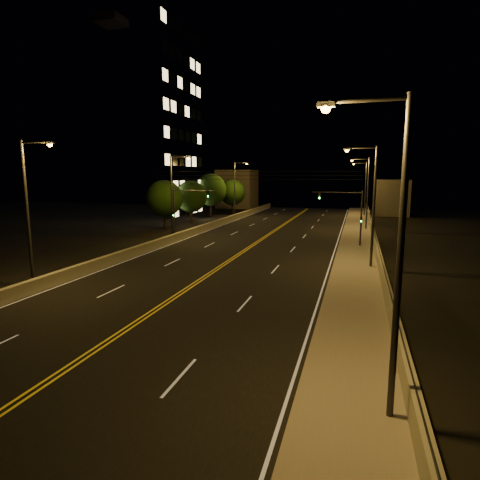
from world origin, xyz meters
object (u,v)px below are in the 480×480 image
(building_tower, at_px, (116,126))
(tree_2, at_px, (211,190))
(streetlight_6, at_px, (236,186))
(tree_1, at_px, (191,197))
(streetlight_5, at_px, (174,192))
(streetlight_3, at_px, (364,186))
(streetlight_4, at_px, (30,205))
(traffic_signal_left, at_px, (182,207))
(streetlight_1, at_px, (371,200))
(streetlight_0, at_px, (391,244))
(tree_0, at_px, (164,199))
(tree_3, at_px, (232,192))
(streetlight_2, at_px, (366,189))
(traffic_signal_right, at_px, (351,212))

(building_tower, xyz_separation_m, tree_2, (13.08, 8.29, -10.44))
(streetlight_6, distance_m, tree_1, 11.17)
(streetlight_5, xyz_separation_m, tree_2, (-4.46, 24.09, -0.70))
(streetlight_3, bearing_deg, tree_2, -162.10)
(streetlight_4, xyz_separation_m, traffic_signal_left, (1.16, 21.06, -1.79))
(traffic_signal_left, distance_m, tree_2, 25.06)
(streetlight_6, relative_size, building_tower, 0.30)
(streetlight_1, height_order, streetlight_3, same)
(streetlight_0, height_order, tree_2, streetlight_0)
(tree_0, relative_size, tree_3, 1.02)
(streetlight_1, height_order, tree_3, streetlight_1)
(streetlight_2, distance_m, traffic_signal_right, 13.89)
(streetlight_2, xyz_separation_m, streetlight_5, (-21.47, -13.37, 0.00))
(streetlight_1, height_order, streetlight_6, same)
(traffic_signal_left, height_order, tree_1, tree_1)
(streetlight_2, xyz_separation_m, streetlight_6, (-21.47, 11.44, 0.00))
(streetlight_1, xyz_separation_m, tree_1, (-25.58, 24.47, -1.40))
(streetlight_1, xyz_separation_m, building_tower, (-39.01, 25.75, 9.74))
(streetlight_3, relative_size, streetlight_6, 1.00)
(streetlight_5, distance_m, building_tower, 25.54)
(streetlight_2, xyz_separation_m, building_tower, (-39.01, 2.43, 9.74))
(streetlight_3, bearing_deg, streetlight_4, -111.74)
(streetlight_3, distance_m, tree_3, 23.86)
(streetlight_6, bearing_deg, tree_0, -104.84)
(traffic_signal_left, bearing_deg, tree_1, 109.56)
(streetlight_3, distance_m, traffic_signal_left, 38.60)
(building_tower, bearing_deg, streetlight_6, 27.19)
(streetlight_6, height_order, tree_2, streetlight_6)
(tree_1, height_order, tree_3, tree_3)
(streetlight_4, distance_m, tree_1, 36.16)
(streetlight_3, xyz_separation_m, traffic_signal_left, (-20.31, -32.78, -1.79))
(streetlight_1, relative_size, tree_3, 1.46)
(traffic_signal_right, xyz_separation_m, tree_2, (-24.37, 24.40, 1.09))
(streetlight_0, height_order, tree_0, streetlight_0)
(streetlight_0, xyz_separation_m, streetlight_2, (0.00, 44.06, 0.00))
(streetlight_6, xyz_separation_m, traffic_signal_right, (19.91, -25.12, -1.79))
(traffic_signal_right, height_order, tree_1, tree_1)
(tree_1, bearing_deg, streetlight_0, -60.49)
(streetlight_4, bearing_deg, tree_1, 96.54)
(streetlight_2, xyz_separation_m, tree_3, (-23.63, 16.16, -1.36))
(streetlight_2, bearing_deg, streetlight_3, 90.00)
(streetlight_4, distance_m, traffic_signal_right, 29.04)
(streetlight_1, xyz_separation_m, tree_2, (-25.93, 34.04, -0.70))
(streetlight_0, height_order, streetlight_3, same)
(building_tower, bearing_deg, streetlight_4, -64.74)
(streetlight_2, distance_m, tree_0, 27.03)
(traffic_signal_right, relative_size, building_tower, 0.19)
(streetlight_6, height_order, building_tower, building_tower)
(tree_0, bearing_deg, streetlight_1, -32.74)
(streetlight_3, bearing_deg, streetlight_0, -90.00)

